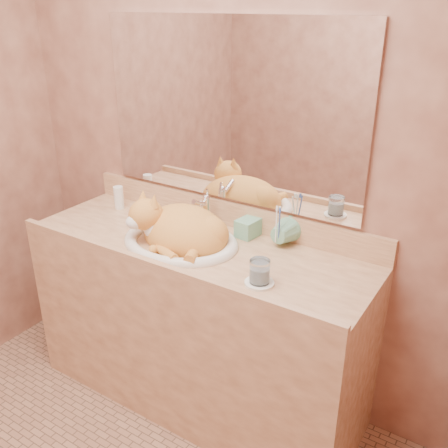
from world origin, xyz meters
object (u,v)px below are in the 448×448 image
Objects in this scene: sink_basin at (180,226)px; toothbrush_cup at (277,237)px; vanity_counter at (197,324)px; cat at (179,227)px; water_glass at (260,271)px; soap_dispenser at (241,221)px.

toothbrush_cup is (0.39, 0.18, -0.03)m from sink_basin.
vanity_counter is 0.50m from cat.
cat reaches higher than sink_basin.
water_glass is at bearing -25.37° from sink_basin.
cat is 0.28m from soap_dispenser.
sink_basin is 1.23× the size of cat.
sink_basin is at bearing -162.69° from vanity_counter.
toothbrush_cup is at bearing 9.28° from soap_dispenser.
sink_basin reaches higher than water_glass.
toothbrush_cup is 1.33× the size of water_glass.
soap_dispenser reaches higher than toothbrush_cup.
vanity_counter is 0.56m from soap_dispenser.
soap_dispenser is at bearing 46.49° from cat.
toothbrush_cup is at bearing 25.81° from vanity_counter.
sink_basin is 0.27m from soap_dispenser.
soap_dispenser is (0.21, 0.17, 0.01)m from sink_basin.
water_glass is (0.40, -0.14, 0.48)m from vanity_counter.
vanity_counter is 8.61× the size of soap_dispenser.
toothbrush_cup is 0.31m from water_glass.
soap_dispenser is 0.39m from water_glass.
water_glass is (0.26, -0.29, -0.04)m from soap_dispenser.
sink_basin is at bearing -18.55° from cat.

